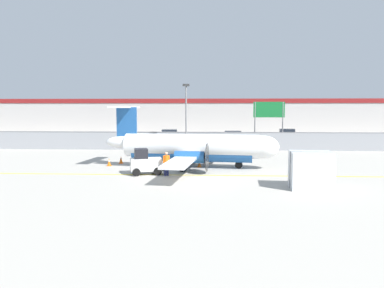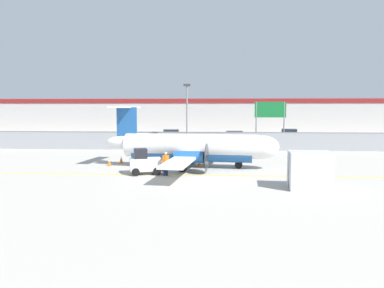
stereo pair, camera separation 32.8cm
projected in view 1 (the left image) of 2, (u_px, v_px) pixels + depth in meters
name	position (u px, v px, depth m)	size (l,w,h in m)	color
ground_plane	(189.00, 175.00, 26.66)	(140.00, 140.00, 0.01)	#ADA89E
perimeter_fence	(198.00, 140.00, 42.46)	(98.00, 0.10, 2.10)	gray
parking_lot_strip	(201.00, 141.00, 54.00)	(98.00, 17.00, 0.12)	#38383A
background_building	(203.00, 116.00, 72.07)	(91.00, 8.10, 6.50)	#BCB7B2
commuter_airplane	(194.00, 148.00, 30.01)	(14.18, 16.08, 4.92)	white
baggage_tug	(145.00, 163.00, 26.90)	(2.54, 1.90, 1.88)	silver
ground_crew_worker	(166.00, 162.00, 26.38)	(0.49, 0.48, 1.70)	#191E4C
cargo_container	(311.00, 170.00, 22.13)	(2.54, 2.17, 2.20)	silver
traffic_cone_near_left	(199.00, 163.00, 30.29)	(0.36, 0.36, 0.64)	orange
traffic_cone_near_right	(109.00, 162.00, 30.89)	(0.36, 0.36, 0.64)	orange
traffic_cone_far_left	(196.00, 159.00, 32.90)	(0.36, 0.36, 0.64)	orange
traffic_cone_far_right	(121.00, 160.00, 32.36)	(0.36, 0.36, 0.64)	orange
parked_car_0	(92.00, 138.00, 48.21)	(4.23, 2.06, 1.58)	black
parked_car_1	(170.00, 135.00, 54.49)	(4.34, 2.31, 1.58)	#B28C19
parked_car_2	(232.00, 137.00, 50.91)	(4.26, 2.13, 1.58)	slate
parked_car_3	(288.00, 134.00, 55.92)	(4.34, 2.32, 1.58)	silver
apron_light_pole	(186.00, 113.00, 38.99)	(0.70, 0.30, 7.27)	slate
highway_sign	(269.00, 114.00, 43.28)	(3.60, 0.14, 5.50)	slate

